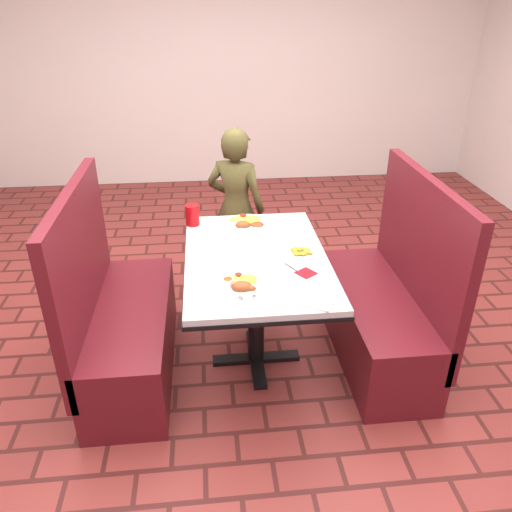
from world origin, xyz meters
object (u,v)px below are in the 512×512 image
object	(u,v)px
booth_bench_right	(383,310)
far_dinner_plate	(247,221)
diner_person	(236,208)
near_dinner_plate	(242,282)
red_tumbler	(192,215)
plantain_plate	(302,253)
dining_table	(256,271)
booth_bench_left	(122,325)

from	to	relation	value
booth_bench_right	far_dinner_plate	bearing A→B (deg)	151.67
diner_person	near_dinner_plate	bearing A→B (deg)	111.01
red_tumbler	plantain_plate	bearing A→B (deg)	-38.12
dining_table	near_dinner_plate	world-z (taller)	near_dinner_plate
booth_bench_right	far_dinner_plate	world-z (taller)	booth_bench_right
booth_bench_right	far_dinner_plate	size ratio (longest dim) A/B	4.13
booth_bench_left	far_dinner_plate	size ratio (longest dim) A/B	4.13
dining_table	booth_bench_left	size ratio (longest dim) A/B	1.01
booth_bench_right	plantain_plate	distance (m)	0.69
dining_table	far_dinner_plate	size ratio (longest dim) A/B	4.17
booth_bench_right	red_tumbler	world-z (taller)	booth_bench_right
near_dinner_plate	plantain_plate	size ratio (longest dim) A/B	1.28
far_dinner_plate	red_tumbler	xyz separation A→B (m)	(-0.35, 0.04, 0.04)
red_tumbler	far_dinner_plate	bearing A→B (deg)	-6.76
diner_person	near_dinner_plate	distance (m)	1.37
booth_bench_left	diner_person	world-z (taller)	diner_person
booth_bench_right	diner_person	distance (m)	1.37
booth_bench_left	plantain_plate	xyz separation A→B (m)	(1.06, -0.01, 0.43)
diner_person	far_dinner_plate	xyz separation A→B (m)	(0.03, -0.61, 0.16)
dining_table	diner_person	xyz separation A→B (m)	(-0.04, 1.04, -0.04)
dining_table	red_tumbler	xyz separation A→B (m)	(-0.36, 0.48, 0.16)
near_dinner_plate	plantain_plate	bearing A→B (deg)	40.26
booth_bench_right	plantain_plate	xyz separation A→B (m)	(-0.54, -0.01, 0.43)
dining_table	red_tumbler	world-z (taller)	red_tumbler
dining_table	booth_bench_right	world-z (taller)	booth_bench_right
dining_table	booth_bench_right	size ratio (longest dim) A/B	1.01
plantain_plate	booth_bench_left	bearing A→B (deg)	179.48
booth_bench_left	red_tumbler	xyz separation A→B (m)	(0.44, 0.48, 0.49)
diner_person	plantain_plate	xyz separation A→B (m)	(0.30, -1.05, 0.14)
red_tumbler	booth_bench_left	bearing A→B (deg)	-132.55
dining_table	diner_person	distance (m)	1.04
diner_person	near_dinner_plate	xyz separation A→B (m)	(-0.06, -1.36, 0.16)
diner_person	dining_table	bearing A→B (deg)	115.99
red_tumbler	diner_person	bearing A→B (deg)	60.75
booth_bench_right	plantain_plate	bearing A→B (deg)	-178.98
near_dinner_plate	plantain_plate	world-z (taller)	near_dinner_plate
booth_bench_right	red_tumbler	xyz separation A→B (m)	(-1.16, 0.48, 0.49)
dining_table	near_dinner_plate	bearing A→B (deg)	-108.22
diner_person	far_dinner_plate	distance (m)	0.63
booth_bench_left	red_tumbler	distance (m)	0.81
near_dinner_plate	plantain_plate	xyz separation A→B (m)	(0.37, 0.31, -0.01)
booth_bench_right	far_dinner_plate	xyz separation A→B (m)	(-0.81, 0.44, 0.45)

